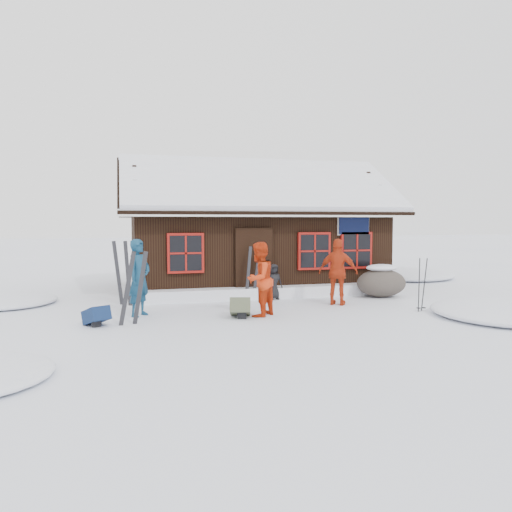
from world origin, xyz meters
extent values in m
plane|color=white|center=(0.00, 0.00, 0.00)|extent=(120.00, 120.00, 0.00)
cube|color=black|center=(1.50, 5.00, 1.25)|extent=(8.00, 5.00, 2.50)
cube|color=black|center=(1.50, 3.52, 3.35)|extent=(8.90, 3.14, 1.88)
cube|color=black|center=(1.50, 6.47, 3.35)|extent=(8.90, 3.14, 1.88)
cube|color=white|center=(1.50, 3.52, 3.49)|extent=(8.72, 3.07, 1.86)
cube|color=white|center=(1.50, 6.47, 3.49)|extent=(8.72, 3.07, 1.86)
cube|color=white|center=(1.50, 5.00, 4.22)|extent=(8.81, 0.22, 0.14)
cube|color=silver|center=(1.50, 2.05, 2.48)|extent=(8.90, 0.10, 0.20)
cube|color=black|center=(0.90, 2.45, 1.00)|extent=(1.00, 0.10, 2.00)
cube|color=black|center=(4.10, 2.42, 2.15)|extent=(1.00, 0.06, 0.60)
cube|color=maroon|center=(-1.10, 2.44, 1.35)|extent=(1.04, 0.10, 1.14)
cube|color=black|center=(-1.10, 2.40, 1.35)|extent=(0.90, 0.04, 1.00)
cube|color=maroon|center=(2.80, 2.44, 1.35)|extent=(1.04, 0.10, 1.14)
cube|color=black|center=(2.80, 2.40, 1.35)|extent=(0.90, 0.04, 1.00)
cube|color=maroon|center=(4.20, 2.44, 1.35)|extent=(1.04, 0.10, 1.14)
cube|color=black|center=(4.20, 2.40, 1.35)|extent=(0.90, 0.04, 1.00)
cube|color=white|center=(1.50, 2.25, 0.17)|extent=(7.60, 0.60, 0.35)
ellipsoid|color=white|center=(-6.00, 3.00, 0.00)|extent=(2.80, 2.80, 0.34)
ellipsoid|color=white|center=(6.00, -2.00, 0.00)|extent=(3.60, 3.60, 0.43)
ellipsoid|color=white|center=(8.00, 6.00, 0.00)|extent=(4.00, 4.00, 0.48)
imported|color=navy|center=(-2.46, 0.37, 0.92)|extent=(0.77, 0.79, 1.83)
imported|color=red|center=(0.28, -0.40, 0.88)|extent=(1.08, 1.08, 1.77)
imported|color=#B42F12|center=(2.76, 0.59, 0.89)|extent=(1.11, 0.96, 1.79)
imported|color=black|center=(1.37, 1.96, 0.51)|extent=(0.54, 0.39, 1.03)
ellipsoid|color=#554B44|center=(4.61, 1.58, 0.41)|extent=(1.51, 1.13, 0.83)
ellipsoid|color=white|center=(4.61, 1.58, 0.77)|extent=(0.95, 0.69, 0.21)
cube|color=black|center=(-2.74, -0.60, 0.79)|extent=(0.40, 0.13, 1.66)
cube|color=black|center=(-2.47, -0.65, 0.79)|extent=(0.36, 0.23, 1.66)
cube|color=black|center=(-2.96, 2.16, 0.84)|extent=(0.29, 0.08, 1.78)
cube|color=black|center=(-2.70, 2.02, 0.84)|extent=(0.21, 0.23, 1.78)
cube|color=black|center=(0.63, 2.04, 0.74)|extent=(0.26, 0.16, 1.59)
cube|color=black|center=(0.89, 2.08, 0.74)|extent=(0.29, 0.10, 1.59)
cylinder|color=black|center=(4.33, -0.80, 0.65)|extent=(0.10, 0.12, 1.38)
cylinder|color=black|center=(4.48, -0.80, 0.65)|extent=(0.10, 0.12, 1.38)
cube|color=#102248|center=(-3.40, -0.55, 0.15)|extent=(0.64, 0.69, 0.30)
cube|color=#4C513A|center=(-0.19, -0.45, 0.17)|extent=(0.62, 0.73, 0.34)
camera|label=1|loc=(-2.82, -11.71, 2.25)|focal=35.00mm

